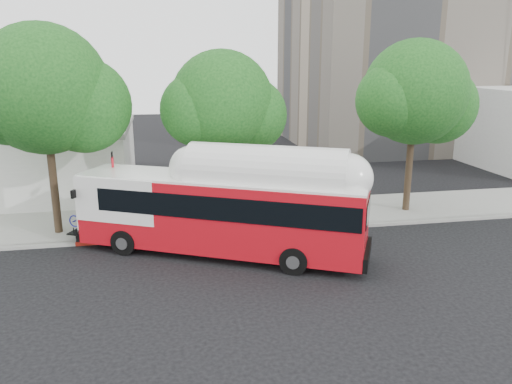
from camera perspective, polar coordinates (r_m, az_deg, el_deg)
ground at (r=20.46m, az=1.28°, el=-8.43°), size 120.00×120.00×0.00m
sidewalk at (r=26.43m, az=-1.66°, el=-2.78°), size 60.00×5.00×0.15m
curb_strip at (r=24.00m, az=-0.66°, el=-4.64°), size 60.00×0.30×0.15m
red_curb_segment at (r=23.69m, az=-7.85°, el=-5.04°), size 10.00×0.32×0.16m
street_tree_left at (r=24.41m, az=-21.92°, el=10.33°), size 6.67×5.80×9.74m
street_tree_mid at (r=24.76m, az=-2.97°, el=9.80°), size 5.75×5.00×8.62m
street_tree_right at (r=27.75m, az=18.43°, el=10.34°), size 6.21×5.40×9.18m
transit_bus at (r=21.08m, az=-3.88°, el=-2.50°), size 12.72×7.87×3.87m
signal_pole at (r=23.79m, az=-15.82°, el=-0.29°), size 0.12×0.39×4.09m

